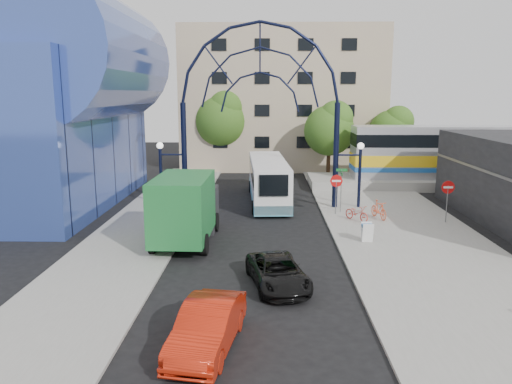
{
  "coord_description": "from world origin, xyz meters",
  "views": [
    {
      "loc": [
        0.46,
        -18.68,
        7.56
      ],
      "look_at": [
        -0.08,
        6.0,
        2.68
      ],
      "focal_mm": 35.0,
      "sensor_mm": 36.0,
      "label": 1
    }
  ],
  "objects_px": {
    "tree_north_b": "(222,118)",
    "bike_near_a": "(357,213)",
    "red_sedan": "(207,326)",
    "sandwich_board": "(367,230)",
    "tree_north_c": "(393,130)",
    "tree_north_a": "(331,128)",
    "stop_sign": "(336,185)",
    "street_name_sign": "(341,181)",
    "train_car": "(508,152)",
    "black_suv": "(278,272)",
    "bike_near_b": "(379,210)",
    "city_bus": "(268,180)",
    "do_not_enter_sign": "(448,191)",
    "green_truck": "(186,208)",
    "gateway_arch": "(260,78)"
  },
  "relations": [
    {
      "from": "tree_north_b",
      "to": "bike_near_a",
      "type": "xyz_separation_m",
      "value": [
        9.71,
        -19.63,
        -4.67
      ]
    },
    {
      "from": "red_sedan",
      "to": "sandwich_board",
      "type": "bearing_deg",
      "value": 66.53
    },
    {
      "from": "tree_north_c",
      "to": "tree_north_a",
      "type": "bearing_deg",
      "value": -161.56
    },
    {
      "from": "bike_near_a",
      "to": "stop_sign",
      "type": "bearing_deg",
      "value": 84.93
    },
    {
      "from": "tree_north_a",
      "to": "tree_north_c",
      "type": "xyz_separation_m",
      "value": [
        6.0,
        2.0,
        -0.33
      ]
    },
    {
      "from": "tree_north_b",
      "to": "tree_north_c",
      "type": "distance_m",
      "value": 16.15
    },
    {
      "from": "street_name_sign",
      "to": "train_car",
      "type": "relative_size",
      "value": 0.11
    },
    {
      "from": "train_car",
      "to": "red_sedan",
      "type": "distance_m",
      "value": 34.35
    },
    {
      "from": "red_sedan",
      "to": "bike_near_a",
      "type": "xyz_separation_m",
      "value": [
        7.12,
        15.16,
        -0.13
      ]
    },
    {
      "from": "black_suv",
      "to": "red_sedan",
      "type": "xyz_separation_m",
      "value": [
        -2.21,
        -4.98,
        0.12
      ]
    },
    {
      "from": "tree_north_c",
      "to": "bike_near_b",
      "type": "bearing_deg",
      "value": -105.91
    },
    {
      "from": "city_bus",
      "to": "tree_north_b",
      "type": "bearing_deg",
      "value": 104.55
    },
    {
      "from": "stop_sign",
      "to": "bike_near_a",
      "type": "xyz_separation_m",
      "value": [
        1.03,
        -1.71,
        -1.4
      ]
    },
    {
      "from": "do_not_enter_sign",
      "to": "bike_near_a",
      "type": "distance_m",
      "value": 5.36
    },
    {
      "from": "tree_north_b",
      "to": "green_truck",
      "type": "bearing_deg",
      "value": -89.5
    },
    {
      "from": "do_not_enter_sign",
      "to": "tree_north_a",
      "type": "bearing_deg",
      "value": 107.03
    },
    {
      "from": "stop_sign",
      "to": "do_not_enter_sign",
      "type": "distance_m",
      "value": 6.51
    },
    {
      "from": "gateway_arch",
      "to": "tree_north_b",
      "type": "distance_m",
      "value": 16.72
    },
    {
      "from": "train_car",
      "to": "bike_near_b",
      "type": "xyz_separation_m",
      "value": [
        -12.75,
        -11.17,
        -2.23
      ]
    },
    {
      "from": "stop_sign",
      "to": "red_sedan",
      "type": "xyz_separation_m",
      "value": [
        -6.1,
        -16.87,
        -1.28
      ]
    },
    {
      "from": "do_not_enter_sign",
      "to": "tree_north_c",
      "type": "bearing_deg",
      "value": 86.42
    },
    {
      "from": "stop_sign",
      "to": "black_suv",
      "type": "xyz_separation_m",
      "value": [
        -3.89,
        -11.89,
        -1.4
      ]
    },
    {
      "from": "tree_north_b",
      "to": "city_bus",
      "type": "xyz_separation_m",
      "value": [
        4.44,
        -13.68,
        -3.71
      ]
    },
    {
      "from": "train_car",
      "to": "city_bus",
      "type": "distance_m",
      "value": 20.31
    },
    {
      "from": "green_truck",
      "to": "bike_near_b",
      "type": "bearing_deg",
      "value": 23.89
    },
    {
      "from": "red_sedan",
      "to": "train_car",
      "type": "bearing_deg",
      "value": 60.58
    },
    {
      "from": "tree_north_a",
      "to": "green_truck",
      "type": "distance_m",
      "value": 22.15
    },
    {
      "from": "train_car",
      "to": "tree_north_a",
      "type": "bearing_deg",
      "value": 164.2
    },
    {
      "from": "tree_north_a",
      "to": "bike_near_b",
      "type": "bearing_deg",
      "value": -85.73
    },
    {
      "from": "gateway_arch",
      "to": "street_name_sign",
      "type": "distance_m",
      "value": 8.38
    },
    {
      "from": "stop_sign",
      "to": "red_sedan",
      "type": "relative_size",
      "value": 0.57
    },
    {
      "from": "red_sedan",
      "to": "bike_near_a",
      "type": "relative_size",
      "value": 2.43
    },
    {
      "from": "gateway_arch",
      "to": "bike_near_a",
      "type": "relative_size",
      "value": 7.6
    },
    {
      "from": "bike_near_b",
      "to": "tree_north_b",
      "type": "bearing_deg",
      "value": 104.18
    },
    {
      "from": "red_sedan",
      "to": "bike_near_a",
      "type": "bearing_deg",
      "value": 73.81
    },
    {
      "from": "city_bus",
      "to": "red_sedan",
      "type": "height_order",
      "value": "city_bus"
    },
    {
      "from": "tree_north_c",
      "to": "black_suv",
      "type": "distance_m",
      "value": 30.21
    },
    {
      "from": "bike_near_b",
      "to": "gateway_arch",
      "type": "bearing_deg",
      "value": 140.33
    },
    {
      "from": "sandwich_board",
      "to": "tree_north_b",
      "type": "height_order",
      "value": "tree_north_b"
    },
    {
      "from": "train_car",
      "to": "bike_near_a",
      "type": "distance_m",
      "value": 18.53
    },
    {
      "from": "sandwich_board",
      "to": "tree_north_b",
      "type": "distance_m",
      "value": 26.15
    },
    {
      "from": "gateway_arch",
      "to": "green_truck",
      "type": "xyz_separation_m",
      "value": [
        -3.67,
        -7.74,
        -6.78
      ]
    },
    {
      "from": "tree_north_b",
      "to": "street_name_sign",
      "type": "bearing_deg",
      "value": -62.35
    },
    {
      "from": "bike_near_a",
      "to": "tree_north_b",
      "type": "bearing_deg",
      "value": 80.17
    },
    {
      "from": "gateway_arch",
      "to": "red_sedan",
      "type": "xyz_separation_m",
      "value": [
        -1.3,
        -18.87,
        -7.84
      ]
    },
    {
      "from": "gateway_arch",
      "to": "city_bus",
      "type": "relative_size",
      "value": 1.25
    },
    {
      "from": "tree_north_b",
      "to": "bike_near_a",
      "type": "height_order",
      "value": "tree_north_b"
    },
    {
      "from": "do_not_enter_sign",
      "to": "train_car",
      "type": "bearing_deg",
      "value": 53.13
    },
    {
      "from": "city_bus",
      "to": "tree_north_c",
      "type": "bearing_deg",
      "value": 41.87
    },
    {
      "from": "sandwich_board",
      "to": "train_car",
      "type": "height_order",
      "value": "train_car"
    }
  ]
}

